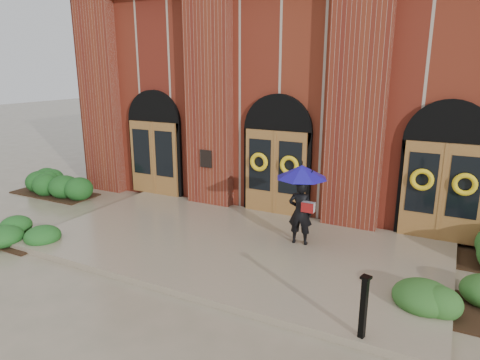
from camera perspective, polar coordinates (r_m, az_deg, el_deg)
The scene contains 8 objects.
ground at distance 10.84m, azimuth -1.05°, elevation -9.32°, with size 90.00×90.00×0.00m, color gray.
landing at distance 10.93m, azimuth -0.68°, elevation -8.68°, with size 10.00×5.30×0.15m, color gray.
church_building at distance 18.13m, azimuth 12.43°, elevation 11.57°, with size 16.20×12.53×7.00m.
man_with_umbrella at distance 10.49m, azimuth 8.18°, elevation -1.24°, with size 1.40×1.40×2.01m.
metal_post at distance 7.43m, azimuth 16.17°, elevation -15.80°, with size 0.18×0.18×1.10m.
hedge_wall_left at distance 16.70m, azimuth -23.60°, elevation -0.50°, with size 2.89×1.15×0.74m, color #184818.
hedge_front_left at distance 12.59m, azimuth -26.82°, elevation -6.30°, with size 1.36×1.16×0.48m, color #1C521C.
hedge_front_right at distance 9.24m, azimuth 27.37°, elevation -13.79°, with size 1.52×1.31×0.54m, color #25511D.
Camera 1 is at (4.70, -8.70, 4.44)m, focal length 32.00 mm.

